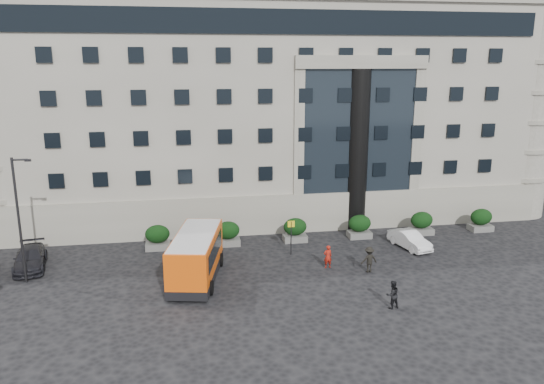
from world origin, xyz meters
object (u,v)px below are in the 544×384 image
(hedge_a, at_px, (158,237))
(minibus, at_px, (196,255))
(white_taxi, at_px, (410,240))
(pedestrian_a, at_px, (328,257))
(bus_stop_sign, at_px, (291,232))
(pedestrian_b, at_px, (392,295))
(pedestrian_c, at_px, (369,260))
(hedge_d, at_px, (360,226))
(parked_car_c, at_px, (30,258))
(hedge_c, at_px, (295,230))
(hedge_e, at_px, (422,223))
(street_lamp, at_px, (19,216))
(red_truck, at_px, (44,200))
(hedge_b, at_px, (228,233))
(hedge_f, at_px, (481,220))

(hedge_a, distance_m, minibus, 6.73)
(white_taxi, distance_m, pedestrian_a, 7.59)
(bus_stop_sign, bearing_deg, white_taxi, -0.87)
(pedestrian_b, height_order, pedestrian_c, pedestrian_c)
(pedestrian_c, bearing_deg, hedge_d, -110.77)
(parked_car_c, bearing_deg, hedge_c, -2.07)
(hedge_e, relative_size, parked_car_c, 0.39)
(street_lamp, bearing_deg, parked_car_c, 99.22)
(street_lamp, relative_size, pedestrian_c, 4.58)
(hedge_d, relative_size, red_truck, 0.33)
(hedge_d, distance_m, street_lamp, 24.27)
(hedge_e, bearing_deg, pedestrian_a, -148.77)
(hedge_a, bearing_deg, hedge_d, 0.00)
(hedge_a, height_order, hedge_b, same)
(hedge_c, height_order, red_truck, red_truck)
(white_taxi, bearing_deg, hedge_d, 121.09)
(hedge_d, distance_m, hedge_f, 10.40)
(street_lamp, bearing_deg, pedestrian_a, -2.61)
(hedge_a, distance_m, street_lamp, 9.89)
(hedge_e, bearing_deg, pedestrian_b, -121.44)
(street_lamp, xyz_separation_m, pedestrian_b, (21.33, -7.32, -3.54))
(hedge_b, relative_size, white_taxi, 0.47)
(hedge_a, xyz_separation_m, hedge_f, (26.00, 0.00, 0.00))
(minibus, xyz_separation_m, parked_car_c, (-10.99, 3.82, -0.97))
(hedge_a, distance_m, bus_stop_sign, 9.94)
(hedge_b, distance_m, parked_car_c, 13.74)
(white_taxi, bearing_deg, pedestrian_c, -152.97)
(hedge_e, xyz_separation_m, pedestrian_c, (-6.89, -6.87, -0.06))
(hedge_b, height_order, parked_car_c, hedge_b)
(minibus, bearing_deg, parked_car_c, 172.55)
(red_truck, height_order, white_taxi, red_truck)
(bus_stop_sign, distance_m, red_truck, 23.95)
(hedge_d, bearing_deg, parked_car_c, -174.46)
(hedge_c, relative_size, hedge_f, 1.00)
(hedge_b, distance_m, hedge_e, 15.60)
(hedge_d, distance_m, red_truck, 28.03)
(hedge_e, height_order, pedestrian_c, hedge_e)
(hedge_a, xyz_separation_m, red_truck, (-10.36, 10.58, 0.49))
(white_taxi, height_order, pedestrian_c, pedestrian_c)
(hedge_a, xyz_separation_m, hedge_e, (20.80, 0.00, 0.00))
(street_lamp, distance_m, red_truck, 15.85)
(street_lamp, relative_size, white_taxi, 2.05)
(red_truck, bearing_deg, hedge_a, -57.33)
(bus_stop_sign, xyz_separation_m, white_taxi, (9.00, -0.14, -1.09))
(hedge_b, bearing_deg, pedestrian_c, -38.26)
(hedge_c, xyz_separation_m, pedestrian_a, (1.03, -5.68, -0.14))
(hedge_a, height_order, white_taxi, hedge_a)
(white_taxi, bearing_deg, parked_car_c, 165.15)
(street_lamp, height_order, minibus, street_lamp)
(hedge_a, distance_m, hedge_f, 26.00)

